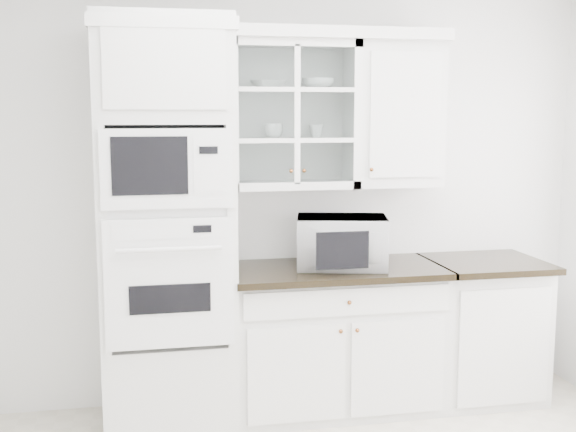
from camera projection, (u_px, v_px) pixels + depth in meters
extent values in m
cube|color=white|center=(282.00, 193.00, 4.65)|extent=(4.00, 0.02, 2.70)
cube|color=silver|center=(166.00, 227.00, 4.22)|extent=(0.76, 0.65, 2.40)
cube|color=white|center=(170.00, 284.00, 3.93)|extent=(0.70, 0.03, 0.72)
cube|color=black|center=(170.00, 299.00, 3.92)|extent=(0.44, 0.01, 0.16)
cube|color=white|center=(167.00, 169.00, 3.84)|extent=(0.70, 0.03, 0.43)
cube|color=black|center=(150.00, 166.00, 3.80)|extent=(0.40, 0.01, 0.31)
cube|color=silver|center=(334.00, 340.00, 4.55)|extent=(1.30, 0.60, 0.88)
cube|color=black|center=(337.00, 270.00, 4.45)|extent=(1.32, 0.67, 0.04)
cube|color=silver|center=(481.00, 331.00, 4.75)|extent=(0.70, 0.60, 0.88)
cube|color=black|center=(486.00, 264.00, 4.65)|extent=(0.72, 0.67, 0.04)
cube|color=silver|center=(291.00, 115.00, 4.43)|extent=(0.80, 0.33, 0.90)
cube|color=silver|center=(291.00, 139.00, 4.45)|extent=(0.74, 0.29, 0.02)
cube|color=silver|center=(291.00, 90.00, 4.41)|extent=(0.74, 0.29, 0.02)
cube|color=silver|center=(396.00, 115.00, 4.57)|extent=(0.55, 0.33, 0.90)
cube|color=white|center=(275.00, 33.00, 4.32)|extent=(2.14, 0.38, 0.07)
imported|color=white|center=(342.00, 242.00, 4.44)|extent=(0.63, 0.57, 0.31)
imported|color=white|center=(268.00, 84.00, 4.36)|extent=(0.25, 0.25, 0.05)
imported|color=white|center=(318.00, 84.00, 4.42)|extent=(0.25, 0.25, 0.06)
imported|color=white|center=(274.00, 131.00, 4.42)|extent=(0.13, 0.13, 0.09)
imported|color=white|center=(316.00, 131.00, 4.49)|extent=(0.09, 0.09, 0.08)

